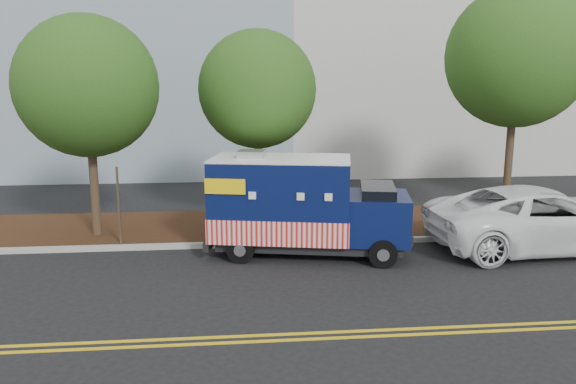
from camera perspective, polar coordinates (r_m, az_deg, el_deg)
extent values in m
plane|color=black|center=(15.31, -2.17, -7.04)|extent=(120.00, 120.00, 0.00)
cube|color=#9E9E99|center=(16.62, -2.46, -5.26)|extent=(120.00, 0.18, 0.15)
cube|color=black|center=(18.64, -2.81, -3.40)|extent=(120.00, 4.00, 0.15)
cube|color=gold|center=(11.19, -0.78, -14.28)|extent=(120.00, 0.10, 0.01)
cube|color=gold|center=(10.97, -0.67, -14.84)|extent=(120.00, 0.10, 0.01)
cylinder|color=#38281C|center=(17.92, -19.10, 1.00)|extent=(0.26, 0.26, 3.59)
sphere|color=#255217|center=(17.65, -19.71, 10.07)|extent=(4.15, 4.15, 4.15)
cylinder|color=#38281C|center=(18.38, -3.02, 1.85)|extent=(0.26, 0.26, 3.58)
sphere|color=#255217|center=(18.12, -3.12, 10.38)|extent=(3.75, 3.75, 3.75)
cylinder|color=#38281C|center=(20.24, 21.52, 3.13)|extent=(0.26, 0.26, 4.39)
sphere|color=#255217|center=(20.07, 22.23, 12.60)|extent=(4.58, 4.58, 4.58)
cube|color=#473828|center=(16.81, -16.79, -1.60)|extent=(0.06, 0.06, 2.40)
cube|color=black|center=(15.79, 2.23, -5.03)|extent=(5.26, 2.67, 0.25)
cube|color=#09123F|center=(15.55, -0.70, -0.57)|extent=(4.10, 2.77, 2.15)
cube|color=red|center=(15.73, -0.70, -3.29)|extent=(4.15, 2.83, 0.67)
cube|color=white|center=(15.36, -0.71, 3.42)|extent=(4.10, 2.77, 0.05)
cube|color=#B7B7BA|center=(15.46, -3.69, 3.89)|extent=(0.85, 0.85, 0.20)
cube|color=#09123F|center=(15.59, 9.18, -2.55)|extent=(1.96, 2.21, 1.26)
cube|color=black|center=(15.45, 9.08, -0.39)|extent=(1.23, 1.89, 0.58)
cube|color=black|center=(15.77, 12.13, -4.09)|extent=(0.43, 1.77, 0.27)
cube|color=black|center=(16.18, -7.51, -4.61)|extent=(0.56, 2.01, 0.25)
cube|color=#B7B7BA|center=(15.87, -7.54, -0.26)|extent=(0.36, 1.59, 1.70)
cube|color=#B7B7BA|center=(16.55, 0.65, 0.33)|extent=(1.59, 0.36, 0.99)
cube|color=yellow|center=(14.64, -6.43, 0.56)|extent=(1.06, 0.23, 0.40)
cube|color=yellow|center=(16.70, -4.88, 1.95)|extent=(1.06, 0.23, 0.40)
cylinder|color=black|center=(14.92, 9.62, -6.19)|extent=(0.79, 0.40, 0.75)
cylinder|color=black|center=(16.67, 9.24, -4.28)|extent=(0.79, 0.40, 0.75)
cylinder|color=black|center=(15.14, -4.83, -5.80)|extent=(0.79, 0.40, 0.75)
cylinder|color=black|center=(16.86, -3.67, -3.96)|extent=(0.79, 0.40, 0.75)
imported|color=white|center=(17.69, 24.41, -2.48)|extent=(6.66, 3.30, 1.81)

